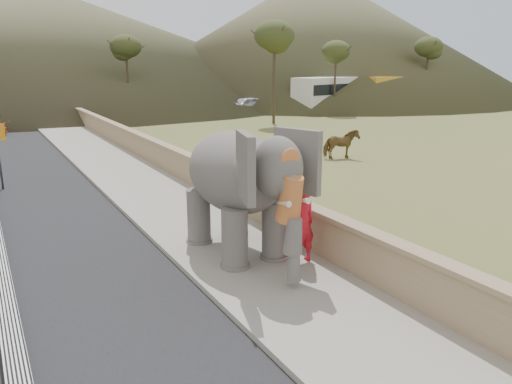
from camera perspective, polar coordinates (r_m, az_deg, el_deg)
ground at (r=8.42m, az=14.51°, el=-18.38°), size 160.00×160.00×0.00m
walkway at (r=16.41m, az=-10.19°, el=-1.26°), size 3.00×120.00×0.15m
parapet at (r=16.87m, az=-4.97°, el=1.03°), size 0.30×120.00×1.10m
cow at (r=24.12m, az=9.68°, el=5.40°), size 1.78×1.10×1.40m
distant_car at (r=45.44m, az=-0.49°, el=9.94°), size 4.34×1.99×1.44m
bus_white at (r=48.39m, az=9.67°, el=11.02°), size 11.28×4.86×3.10m
bus_orange at (r=52.53m, az=17.13°, el=10.86°), size 11.03×2.63×3.10m
hill_right at (r=70.30m, az=6.76°, el=17.49°), size 56.00×56.00×16.00m
hill_far at (r=75.66m, az=-22.55°, el=15.55°), size 80.00×80.00×14.00m
elephant_and_man at (r=11.61m, az=-2.32°, el=0.27°), size 2.36×4.18×2.99m
trees at (r=35.14m, az=-20.60°, el=13.11°), size 48.11×44.44×9.75m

